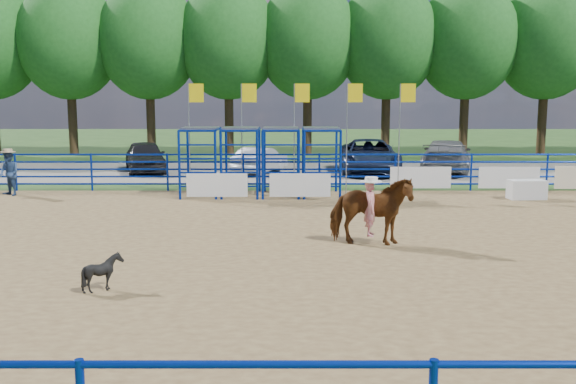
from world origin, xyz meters
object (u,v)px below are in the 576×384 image
object	(u,v)px
car_a	(145,156)
car_b	(260,160)
car_c	(369,156)
car_d	(446,156)
spectator_cowboy	(9,173)
horse_and_rider	(371,208)
announcer_table	(527,190)
calf	(103,272)

from	to	relation	value
car_a	car_b	distance (m)	5.79
car_c	car_d	distance (m)	3.84
car_b	car_c	world-z (taller)	car_c
spectator_cowboy	car_c	size ratio (longest dim) A/B	0.29
horse_and_rider	car_c	xyz separation A→B (m)	(1.90, 15.51, -0.12)
announcer_table	car_d	xyz separation A→B (m)	(-0.88, 8.38, 0.45)
horse_and_rider	car_b	xyz separation A→B (m)	(-3.42, 15.40, -0.31)
car_d	spectator_cowboy	bearing A→B (deg)	38.73
car_b	car_c	size ratio (longest dim) A/B	0.65
car_d	car_b	bearing A→B (deg)	18.16
announcer_table	car_b	distance (m)	12.89
horse_and_rider	car_a	size ratio (longest dim) A/B	0.53
announcer_table	calf	size ratio (longest dim) A/B	1.80
car_a	car_d	world-z (taller)	car_d
calf	car_c	bearing A→B (deg)	-14.86
horse_and_rider	calf	xyz separation A→B (m)	(-5.60, -3.85, -0.57)
horse_and_rider	car_c	size ratio (longest dim) A/B	0.41
spectator_cowboy	car_a	xyz separation A→B (m)	(3.37, 7.86, -0.11)
calf	car_a	world-z (taller)	car_a
calf	car_b	xyz separation A→B (m)	(2.19, 19.25, 0.26)
calf	spectator_cowboy	size ratio (longest dim) A/B	0.42
horse_and_rider	calf	distance (m)	6.82
spectator_cowboy	car_a	world-z (taller)	spectator_cowboy
calf	car_c	distance (m)	20.77
announcer_table	car_b	xyz separation A→B (m)	(-10.03, 8.09, 0.28)
car_a	car_b	xyz separation A→B (m)	(5.75, -0.61, -0.14)
horse_and_rider	car_d	size ratio (longest dim) A/B	0.43
horse_and_rider	car_d	bearing A→B (deg)	69.93
car_a	spectator_cowboy	bearing A→B (deg)	-129.78
announcer_table	car_d	distance (m)	8.44
car_d	announcer_table	bearing A→B (deg)	112.31
horse_and_rider	car_d	world-z (taller)	horse_and_rider
horse_and_rider	spectator_cowboy	distance (m)	14.96
announcer_table	car_d	size ratio (longest dim) A/B	0.24
horse_and_rider	car_c	world-z (taller)	horse_and_rider
car_a	car_b	size ratio (longest dim) A/B	1.17
announcer_table	car_a	world-z (taller)	car_a
calf	car_c	size ratio (longest dim) A/B	0.12
announcer_table	car_c	bearing A→B (deg)	119.91
car_a	car_c	xyz separation A→B (m)	(11.07, -0.50, 0.05)
car_b	horse_and_rider	bearing A→B (deg)	125.31
car_b	car_d	size ratio (longest dim) A/B	0.69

